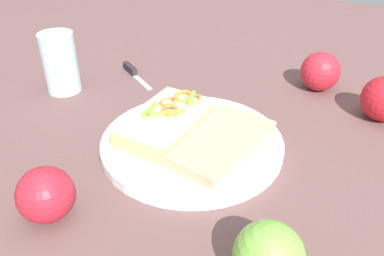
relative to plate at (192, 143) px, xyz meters
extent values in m
plane|color=brown|center=(0.00, 0.00, -0.01)|extent=(2.00, 2.00, 0.00)
cylinder|color=white|center=(0.00, 0.00, 0.00)|extent=(0.28, 0.28, 0.02)
cube|color=tan|center=(-0.05, 0.00, 0.02)|extent=(0.10, 0.16, 0.03)
cube|color=#F4E8C7|center=(-0.05, 0.00, 0.04)|extent=(0.09, 0.15, 0.01)
torus|color=#C17533|center=(-0.06, 0.02, 0.05)|extent=(0.03, 0.03, 0.01)
torus|color=#AB7D3C|center=(-0.02, 0.05, 0.05)|extent=(0.04, 0.04, 0.01)
torus|color=#C36E28|center=(-0.04, 0.00, 0.05)|extent=(0.04, 0.04, 0.01)
torus|color=#C08226|center=(-0.04, 0.05, 0.05)|extent=(0.04, 0.04, 0.02)
torus|color=#BF6D37|center=(-0.04, 0.00, 0.05)|extent=(0.03, 0.03, 0.01)
cube|color=#82B03F|center=(-0.07, -0.01, 0.05)|extent=(0.01, 0.04, 0.01)
cube|color=#79A849|center=(-0.03, 0.05, 0.05)|extent=(0.02, 0.05, 0.01)
cube|color=#87B141|center=(-0.04, -0.01, 0.05)|extent=(0.05, 0.04, 0.01)
cube|color=tan|center=(0.05, 0.00, 0.02)|extent=(0.13, 0.19, 0.02)
sphere|color=red|center=(0.25, 0.23, 0.03)|extent=(0.09, 0.09, 0.08)
sphere|color=red|center=(0.13, 0.30, 0.03)|extent=(0.11, 0.11, 0.08)
sphere|color=#73B241|center=(0.18, -0.18, 0.03)|extent=(0.10, 0.10, 0.07)
sphere|color=#AD1E2D|center=(-0.09, -0.21, 0.03)|extent=(0.09, 0.09, 0.07)
cylinder|color=silver|center=(-0.32, 0.06, 0.05)|extent=(0.07, 0.07, 0.12)
cube|color=silver|center=(-0.20, 0.15, -0.01)|extent=(0.07, 0.05, 0.00)
cube|color=#292129|center=(-0.25, 0.19, 0.00)|extent=(0.05, 0.04, 0.02)
camera|label=1|loc=(0.24, -0.45, 0.35)|focal=37.12mm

